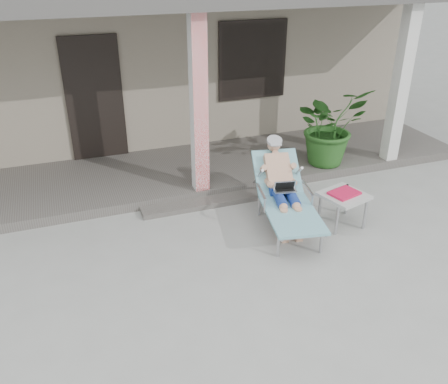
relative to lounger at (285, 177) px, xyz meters
name	(u,v)px	position (x,y,z in m)	size (l,w,h in m)	color
ground	(255,274)	(-0.85, -1.01, -0.70)	(60.00, 60.00, 0.00)	#9E9E99
house	(140,42)	(-0.85, 5.48, 0.97)	(10.40, 5.40, 3.30)	gray
porch_deck	(186,171)	(-0.85, 1.99, -0.63)	(10.00, 2.00, 0.15)	#605B56
porch_overhang	(180,2)	(-0.85, 1.93, 2.09)	(10.00, 2.30, 2.85)	silver
porch_step	(207,203)	(-0.85, 0.84, -0.66)	(2.00, 0.30, 0.07)	#605B56
lounger	(285,177)	(0.00, 0.00, 0.00)	(0.96, 1.81, 1.14)	#B7B7BC
side_table	(344,197)	(0.76, -0.33, -0.28)	(0.69, 0.69, 0.50)	#B4B5B0
potted_palm	(330,126)	(1.51, 1.36, 0.12)	(1.20, 1.04, 1.34)	#26591E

